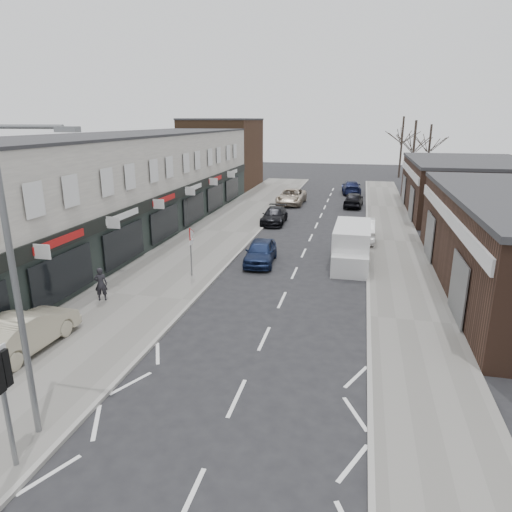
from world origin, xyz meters
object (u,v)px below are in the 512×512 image
Objects in this scene: white_van at (352,246)px; parked_car_left_c at (291,197)px; parked_car_left_a at (261,252)px; parked_car_right_a at (361,229)px; pedestrian at (101,284)px; traffic_light at (0,381)px; sedan_on_pavement at (25,331)px; parked_car_left_b at (274,216)px; street_lamp at (19,271)px; parked_car_right_c at (351,187)px; warning_sign at (191,238)px; parked_car_right_b at (354,200)px.

white_van is 19.54m from parked_car_left_c.
parked_car_right_a reaches higher than parked_car_left_a.
pedestrian is 9.47m from parked_car_left_a.
sedan_on_pavement is at bearing 126.24° from traffic_light.
pedestrian is at bearing -105.77° from parked_car_left_b.
sedan_on_pavement is 0.82× the size of parked_car_left_c.
street_lamp is 44.62m from parked_car_right_c.
warning_sign is 14.17m from parked_car_left_b.
parked_car_left_b is at bearing 59.06° from parked_car_right_b.
sedan_on_pavement is at bearing -103.08° from parked_car_left_b.
pedestrian is 0.32× the size of parked_car_right_c.
parked_car_right_b is (10.64, 26.92, -0.19)m from pedestrian.
parked_car_right_c is (-1.27, 21.04, -0.10)m from parked_car_right_a.
pedestrian reaches higher than sedan_on_pavement.
warning_sign reaches higher than parked_car_right_b.
parked_car_left_c is at bearing 88.45° from parked_car_left_b.
sedan_on_pavement is (-2.93, -8.99, -1.36)m from warning_sign.
white_van is at bearing 87.16° from parked_car_right_c.
parked_car_right_c is at bearing -102.20° from sedan_on_pavement.
warning_sign is 0.47× the size of white_van.
white_van is (8.10, 4.57, -1.15)m from warning_sign.
street_lamp reaches higher than parked_car_left_c.
parked_car_left_b is 18.06m from parked_car_right_c.
street_lamp is at bearing -90.83° from parked_car_left_c.
traffic_light is at bearing -110.96° from white_van.
white_van is at bearing -126.94° from sedan_on_pavement.
parked_car_left_c is (1.13, 35.85, -3.88)m from street_lamp.
sedan_on_pavement reaches higher than parked_car_right_c.
parked_car_right_c is (5.60, 17.17, 0.07)m from parked_car_left_b.
parked_car_right_b is (4.85, 19.44, 0.02)m from parked_car_left_a.
parked_car_right_b is (6.05, 8.81, 0.07)m from parked_car_left_b.
parked_car_right_c is at bearing 81.30° from street_lamp.
pedestrian is 0.38× the size of parked_car_left_a.
street_lamp reaches higher than parked_car_right_c.
parked_car_right_c is at bearing 76.70° from warning_sign.
white_van is 1.15× the size of parked_car_right_a.
traffic_light is at bearing 89.64° from pedestrian.
white_van is (7.34, 18.59, -1.37)m from traffic_light.
parked_car_left_b is at bearing 87.95° from traffic_light.
street_lamp is 1.40× the size of white_van.
parked_car_left_c is at bearing 0.95° from parked_car_right_b.
warning_sign is 9.37m from white_van.
pedestrian is 18.29m from parked_car_right_a.
traffic_light reaches higher than parked_car_left_b.
parked_car_left_c reaches higher than parked_car_left_b.
street_lamp is 1.92× the size of parked_car_right_b.
parked_car_right_b is at bearing 71.09° from warning_sign.
pedestrian reaches higher than parked_car_right_a.
warning_sign is at bearing 49.42° from parked_car_right_a.
traffic_light is 14.04m from warning_sign.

